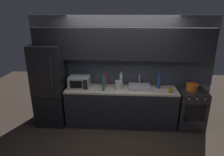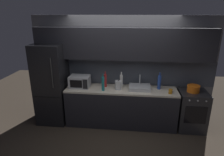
{
  "view_description": "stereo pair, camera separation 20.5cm",
  "coord_description": "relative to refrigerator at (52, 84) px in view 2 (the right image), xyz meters",
  "views": [
    {
      "loc": [
        0.05,
        -3.24,
        2.55
      ],
      "look_at": [
        -0.21,
        0.9,
        1.15
      ],
      "focal_mm": 31.27,
      "sensor_mm": 36.0,
      "label": 1
    },
    {
      "loc": [
        0.25,
        -3.23,
        2.55
      ],
      "look_at": [
        -0.21,
        0.9,
        1.15
      ],
      "focal_mm": 31.27,
      "sensor_mm": 36.0,
      "label": 2
    }
  ],
  "objects": [
    {
      "name": "wine_bottle_red",
      "position": [
        1.27,
        0.1,
        0.11
      ],
      "size": [
        0.06,
        0.06,
        0.37
      ],
      "color": "#A82323",
      "rests_on": "counter_run"
    },
    {
      "name": "counter_run",
      "position": [
        1.64,
        0.0,
        -0.5
      ],
      "size": [
        2.52,
        0.6,
        0.9
      ],
      "color": "black",
      "rests_on": "ground"
    },
    {
      "name": "microwave",
      "position": [
        0.68,
        0.02,
        0.09
      ],
      "size": [
        0.46,
        0.35,
        0.27
      ],
      "color": "#A8AAAF",
      "rests_on": "counter_run"
    },
    {
      "name": "ground_plane",
      "position": [
        1.64,
        -0.9,
        -0.95
      ],
      "size": [
        10.0,
        10.0,
        0.0
      ],
      "primitive_type": "plane",
      "color": "#2D261E"
    },
    {
      "name": "oven_range",
      "position": [
        3.24,
        -0.0,
        -0.5
      ],
      "size": [
        0.6,
        0.62,
        0.9
      ],
      "color": "#232326",
      "rests_on": "ground"
    },
    {
      "name": "kettle",
      "position": [
        1.58,
        -0.03,
        0.05
      ],
      "size": [
        0.19,
        0.15,
        0.22
      ],
      "color": "#B7BABF",
      "rests_on": "counter_run"
    },
    {
      "name": "cooking_pot",
      "position": [
        3.22,
        0.0,
        0.03
      ],
      "size": [
        0.27,
        0.27,
        0.15
      ],
      "color": "orange",
      "rests_on": "oven_range"
    },
    {
      "name": "sink_basin",
      "position": [
        2.06,
        0.03,
        -0.01
      ],
      "size": [
        0.48,
        0.38,
        0.3
      ],
      "color": "#ADAFB5",
      "rests_on": "counter_run"
    },
    {
      "name": "wine_bottle_blue",
      "position": [
        2.49,
        0.09,
        0.12
      ],
      "size": [
        0.08,
        0.08,
        0.39
      ],
      "color": "#234299",
      "rests_on": "counter_run"
    },
    {
      "name": "wine_bottle_white",
      "position": [
        1.63,
        0.15,
        0.1
      ],
      "size": [
        0.07,
        0.07,
        0.35
      ],
      "color": "silver",
      "rests_on": "counter_run"
    },
    {
      "name": "mug_amber",
      "position": [
        2.71,
        -0.16,
        0.0
      ],
      "size": [
        0.08,
        0.08,
        0.1
      ],
      "primitive_type": "cylinder",
      "color": "#B27019",
      "rests_on": "counter_run"
    },
    {
      "name": "refrigerator",
      "position": [
        0.0,
        0.0,
        0.0
      ],
      "size": [
        0.68,
        0.69,
        1.9
      ],
      "color": "black",
      "rests_on": "ground"
    },
    {
      "name": "back_wall",
      "position": [
        1.64,
        0.3,
        0.6
      ],
      "size": [
        4.26,
        0.44,
        2.5
      ],
      "color": "slate",
      "rests_on": "ground"
    },
    {
      "name": "wine_bottle_teal",
      "position": [
        1.25,
        -0.15,
        0.12
      ],
      "size": [
        0.07,
        0.07,
        0.39
      ],
      "color": "#19666B",
      "rests_on": "counter_run"
    }
  ]
}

